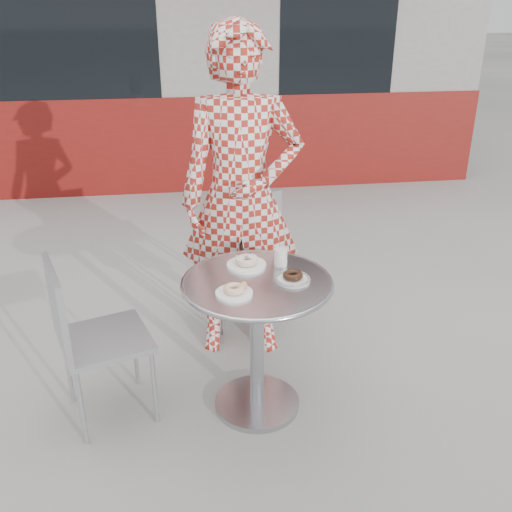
{
  "coord_description": "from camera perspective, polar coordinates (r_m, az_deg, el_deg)",
  "views": [
    {
      "loc": [
        -0.29,
        -2.37,
        1.94
      ],
      "look_at": [
        0.06,
        0.1,
        0.8
      ],
      "focal_mm": 40.0,
      "sensor_mm": 36.0,
      "label": 1
    }
  ],
  "objects": [
    {
      "name": "chair_left",
      "position": [
        2.96,
        -14.72,
        -10.92
      ],
      "size": [
        0.52,
        0.51,
        0.85
      ],
      "rotation": [
        0.0,
        0.0,
        1.89
      ],
      "color": "#B0B3B8",
      "rests_on": "ground"
    },
    {
      "name": "bistro_table",
      "position": [
        2.75,
        0.11,
        -5.77
      ],
      "size": [
        0.72,
        0.72,
        0.73
      ],
      "rotation": [
        0.0,
        0.0,
        -0.03
      ],
      "color": "silver",
      "rests_on": "ground"
    },
    {
      "name": "plate_checker",
      "position": [
        2.66,
        3.7,
        -2.19
      ],
      "size": [
        0.17,
        0.17,
        0.04
      ],
      "rotation": [
        0.0,
        0.0,
        0.38
      ],
      "color": "white",
      "rests_on": "bistro_table"
    },
    {
      "name": "chair_far",
      "position": [
        3.68,
        -2.06,
        -2.25
      ],
      "size": [
        0.56,
        0.56,
        0.9
      ],
      "rotation": [
        0.0,
        0.0,
        3.53
      ],
      "color": "#B0B3B8",
      "rests_on": "ground"
    },
    {
      "name": "seated_person",
      "position": [
        3.14,
        -1.47,
        5.75
      ],
      "size": [
        0.71,
        0.49,
        1.85
      ],
      "primitive_type": "imported",
      "rotation": [
        0.0,
        0.0,
        -0.08
      ],
      "color": "maroon",
      "rests_on": "ground"
    },
    {
      "name": "storefront",
      "position": [
        7.95,
        -6.44,
        21.21
      ],
      "size": [
        6.02,
        4.55,
        3.0
      ],
      "color": "gray",
      "rests_on": "ground"
    },
    {
      "name": "milk_cup",
      "position": [
        2.79,
        2.48,
        -0.07
      ],
      "size": [
        0.07,
        0.07,
        0.11
      ],
      "rotation": [
        0.0,
        0.0,
        0.05
      ],
      "color": "white",
      "rests_on": "bistro_table"
    },
    {
      "name": "plate_near",
      "position": [
        2.54,
        -2.15,
        -3.49
      ],
      "size": [
        0.17,
        0.17,
        0.04
      ],
      "rotation": [
        0.0,
        0.0,
        0.19
      ],
      "color": "white",
      "rests_on": "bistro_table"
    },
    {
      "name": "ground",
      "position": [
        3.08,
        -0.89,
        -14.44
      ],
      "size": [
        60.0,
        60.0,
        0.0
      ],
      "primitive_type": "plane",
      "color": "gray",
      "rests_on": "ground"
    },
    {
      "name": "plate_far",
      "position": [
        2.8,
        -0.97,
        -0.65
      ],
      "size": [
        0.19,
        0.19,
        0.05
      ],
      "rotation": [
        0.0,
        0.0,
        0.15
      ],
      "color": "white",
      "rests_on": "bistro_table"
    }
  ]
}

